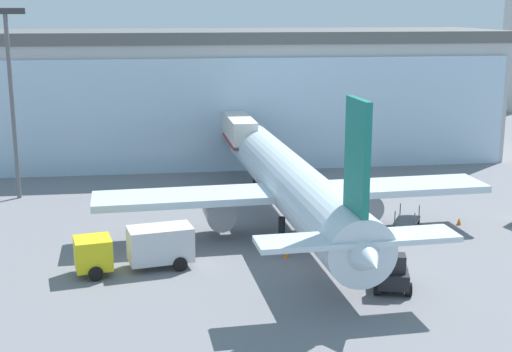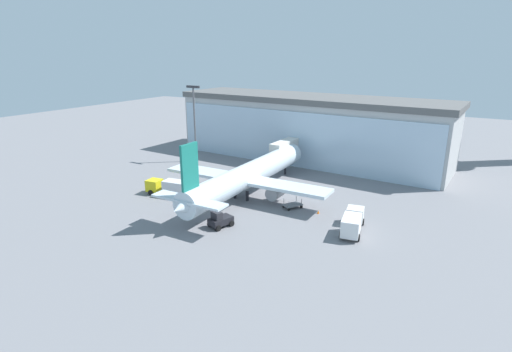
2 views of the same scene
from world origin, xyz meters
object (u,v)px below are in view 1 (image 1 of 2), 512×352
jet_bridge (235,126)px  airplane (291,184)px  apron_light_mast (11,86)px  safety_cone_nose (287,253)px  baggage_cart (407,221)px  pushback_tug (392,273)px  safety_cone_wingtip (459,221)px  catering_truck (139,247)px

jet_bridge → airplane: size_ratio=0.38×
apron_light_mast → airplane: (21.05, -13.21, -6.25)m
airplane → safety_cone_nose: (-1.70, -5.93, -3.20)m
jet_bridge → baggage_cart: bearing=-152.3°
pushback_tug → safety_cone_wingtip: size_ratio=6.52×
safety_cone_nose → safety_cone_wingtip: same height
safety_cone_nose → catering_truck: bearing=-177.8°
safety_cone_wingtip → pushback_tug: bearing=-131.5°
jet_bridge → safety_cone_nose: (-0.61, -24.68, -4.48)m
jet_bridge → safety_cone_wingtip: size_ratio=25.34×
pushback_tug → safety_cone_nose: size_ratio=6.52×
baggage_cart → jet_bridge: bearing=-121.9°
apron_light_mast → pushback_tug: 36.23m
baggage_cart → safety_cone_wingtip: 4.19m
baggage_cart → pushback_tug: size_ratio=0.90×
airplane → baggage_cart: 9.26m
pushback_tug → safety_cone_nose: (-4.82, 6.39, -0.70)m
apron_light_mast → safety_cone_nose: (19.35, -19.14, -9.45)m
baggage_cart → safety_cone_wingtip: size_ratio=5.86×
safety_cone_wingtip → safety_cone_nose: bearing=-162.4°
safety_cone_nose → safety_cone_wingtip: size_ratio=1.00×
apron_light_mast → safety_cone_wingtip: (33.92, -14.52, -9.45)m
apron_light_mast → catering_truck: (9.72, -19.52, -8.26)m
baggage_cart → pushback_tug: (-5.57, -11.12, 0.47)m
safety_cone_nose → airplane: bearing=74.0°
jet_bridge → catering_truck: 27.26m
safety_cone_nose → apron_light_mast: bearing=135.3°
pushback_tug → safety_cone_wingtip: bearing=-24.5°
safety_cone_wingtip → catering_truck: bearing=-168.3°
apron_light_mast → airplane: bearing=-32.1°
safety_cone_nose → pushback_tug: bearing=-53.0°
airplane → safety_cone_wingtip: bearing=-95.9°
jet_bridge → safety_cone_nose: bearing=-179.9°
jet_bridge → catering_truck: (-10.24, -25.05, -3.29)m
airplane → baggage_cart: airplane is taller
airplane → safety_cone_nose: airplane is taller
apron_light_mast → pushback_tug: (24.16, -25.53, -8.75)m
apron_light_mast → safety_cone_wingtip: bearing=-23.2°
jet_bridge → safety_cone_nose: size_ratio=25.34×
catering_truck → pushback_tug: catering_truck is taller
airplane → baggage_cart: bearing=-98.0°
apron_light_mast → baggage_cart: bearing=-25.9°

